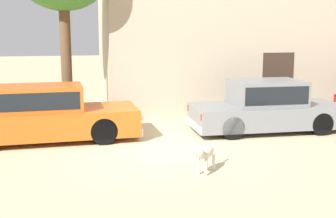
{
  "coord_description": "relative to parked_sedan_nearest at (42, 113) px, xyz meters",
  "views": [
    {
      "loc": [
        -1.76,
        -10.24,
        2.83
      ],
      "look_at": [
        0.52,
        0.2,
        0.9
      ],
      "focal_mm": 46.83,
      "sensor_mm": 36.0,
      "label": 1
    }
  ],
  "objects": [
    {
      "name": "parked_sedan_second",
      "position": [
        6.12,
        -0.19,
        -0.01
      ],
      "size": [
        4.42,
        1.81,
        1.45
      ],
      "rotation": [
        0.0,
        0.0,
        -0.03
      ],
      "color": "slate",
      "rests_on": "ground_plane"
    },
    {
      "name": "ground_plane",
      "position": [
        2.57,
        -1.23,
        -0.72
      ],
      "size": [
        80.0,
        80.0,
        0.0
      ],
      "primitive_type": "plane",
      "color": "tan"
    },
    {
      "name": "parked_sedan_nearest",
      "position": [
        0.0,
        0.0,
        0.0
      ],
      "size": [
        4.88,
        1.88,
        1.44
      ],
      "rotation": [
        0.0,
        0.0,
        0.03
      ],
      "color": "#D15619",
      "rests_on": "ground_plane"
    },
    {
      "name": "stray_dog_spotted",
      "position": [
        3.31,
        -3.43,
        -0.31
      ],
      "size": [
        0.69,
        0.79,
        0.65
      ],
      "rotation": [
        0.0,
        0.0,
        4.0
      ],
      "color": "beige",
      "rests_on": "ground_plane"
    }
  ]
}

